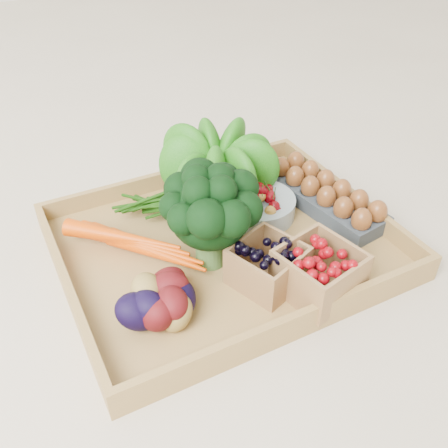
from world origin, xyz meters
name	(u,v)px	position (x,y,z in m)	size (l,w,h in m)	color
ground	(224,251)	(0.00, 0.00, 0.00)	(4.00, 4.00, 0.00)	beige
tray	(224,248)	(0.00, 0.00, 0.01)	(0.55, 0.45, 0.01)	#A47F44
carrots	(135,244)	(-0.15, 0.05, 0.04)	(0.21, 0.15, 0.05)	#DE4603
lettuce	(218,160)	(0.06, 0.14, 0.09)	(0.16, 0.16, 0.16)	#0E510C
broccoli	(210,231)	(-0.04, -0.03, 0.08)	(0.16, 0.16, 0.13)	black
cherry_bowl	(258,207)	(0.10, 0.05, 0.03)	(0.14, 0.14, 0.04)	#8C9EA5
egg_carton	(324,200)	(0.22, 0.01, 0.03)	(0.09, 0.26, 0.03)	#333A41
potatoes	(159,295)	(-0.16, -0.10, 0.06)	(0.15, 0.15, 0.09)	#420A0D
punnet_blackberry	(268,265)	(0.02, -0.11, 0.05)	(0.10, 0.10, 0.07)	black
punnet_raspberry	(319,272)	(0.08, -0.16, 0.05)	(0.11, 0.11, 0.08)	maroon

